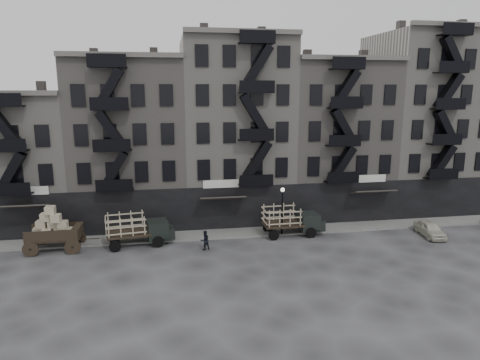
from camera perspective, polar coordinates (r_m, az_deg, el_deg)
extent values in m
plane|color=#38383A|center=(34.68, 1.86, -9.09)|extent=(140.00, 140.00, 0.00)
cube|color=slate|center=(38.11, 0.74, -6.99)|extent=(55.00, 2.50, 0.15)
cube|color=#9C988F|center=(44.33, -27.24, 2.26)|extent=(10.00, 10.00, 12.00)
cube|color=black|center=(40.55, -28.76, -4.50)|extent=(10.00, 0.35, 4.00)
cube|color=#4C4744|center=(43.14, -24.87, 11.08)|extent=(0.70, 0.70, 1.20)
cube|color=gray|center=(42.15, -14.35, 4.85)|extent=(10.00, 10.00, 15.00)
cube|color=black|center=(38.39, -14.51, -4.23)|extent=(10.00, 0.35, 4.00)
cube|color=#595651|center=(36.83, -15.65, 15.81)|extent=(10.00, 0.50, 0.40)
cube|color=#4C4744|center=(42.33, -19.14, 15.60)|extent=(0.70, 0.70, 1.20)
cube|color=#4C4744|center=(41.83, -11.40, 16.06)|extent=(0.70, 0.70, 1.20)
cube|color=#9C988F|center=(42.39, -0.75, 6.62)|extent=(10.00, 10.00, 17.00)
cube|color=black|center=(38.76, 0.40, -3.68)|extent=(10.00, 0.35, 4.00)
cube|color=#595651|center=(37.42, 0.50, 19.25)|extent=(10.00, 0.50, 0.40)
cube|color=#4C4744|center=(42.16, -5.04, 18.94)|extent=(0.70, 0.70, 1.20)
cube|color=#4C4744|center=(42.96, 2.70, 18.84)|extent=(0.70, 0.70, 1.20)
cube|color=gray|center=(45.11, 11.97, 5.41)|extent=(10.00, 10.00, 15.00)
cube|color=black|center=(41.61, 14.11, -2.95)|extent=(10.00, 0.35, 4.00)
cube|color=#595651|center=(40.18, 15.22, 15.48)|extent=(10.00, 0.50, 0.40)
cube|color=#4C4744|center=(43.93, 8.65, 15.95)|extent=(0.70, 0.70, 1.20)
cube|color=#4C4744|center=(45.91, 15.44, 15.49)|extent=(0.70, 0.70, 1.20)
cube|color=#9C988F|center=(49.51, 22.97, 7.04)|extent=(10.00, 10.00, 18.00)
cube|color=black|center=(46.48, 25.50, -2.22)|extent=(10.00, 0.35, 4.00)
cube|color=#595651|center=(45.48, 27.57, 17.93)|extent=(10.00, 0.50, 0.40)
cube|color=#4C4744|center=(48.23, 20.77, 18.56)|extent=(0.70, 0.70, 1.20)
cube|color=#4C4744|center=(51.13, 26.37, 17.69)|extent=(0.70, 0.70, 1.20)
cylinder|color=black|center=(37.10, 5.64, -4.47)|extent=(0.14, 0.14, 4.00)
sphere|color=silver|center=(36.56, 5.71, -1.31)|extent=(0.36, 0.36, 0.36)
cube|color=black|center=(36.87, -23.46, -7.02)|extent=(3.96, 2.12, 0.22)
cylinder|color=black|center=(36.46, -26.16, -8.29)|extent=(1.20, 0.12, 1.20)
cylinder|color=black|center=(38.43, -25.22, -7.19)|extent=(1.20, 0.12, 1.20)
cylinder|color=black|center=(35.66, -21.43, -8.33)|extent=(1.20, 0.12, 1.20)
cylinder|color=black|center=(37.67, -20.72, -7.19)|extent=(1.20, 0.12, 1.20)
cube|color=black|center=(36.32, -20.84, -6.36)|extent=(0.57, 1.75, 0.87)
cube|color=black|center=(35.95, -14.63, -6.92)|extent=(3.69, 2.48, 0.18)
cube|color=black|center=(36.07, -10.93, -6.50)|extent=(1.85, 2.03, 1.52)
cube|color=black|center=(36.27, -9.47, -6.85)|extent=(1.01, 1.62, 0.91)
cylinder|color=black|center=(35.34, -10.85, -8.11)|extent=(0.93, 0.35, 0.91)
cylinder|color=black|center=(37.24, -11.22, -7.07)|extent=(0.93, 0.35, 0.91)
cylinder|color=black|center=(35.17, -16.32, -8.49)|extent=(0.93, 0.35, 0.91)
cylinder|color=black|center=(37.08, -16.40, -7.43)|extent=(0.93, 0.35, 0.91)
cube|color=black|center=(37.39, 5.78, -5.86)|extent=(3.44, 2.06, 0.18)
cube|color=black|center=(38.05, 9.13, -5.47)|extent=(1.63, 1.83, 1.50)
cube|color=black|center=(38.45, 10.39, -5.81)|extent=(0.83, 1.52, 0.90)
cylinder|color=black|center=(37.34, 9.46, -6.96)|extent=(0.90, 0.24, 0.90)
cylinder|color=black|center=(39.13, 8.47, -6.03)|extent=(0.90, 0.24, 0.90)
cylinder|color=black|center=(36.39, 4.52, -7.34)|extent=(0.90, 0.24, 0.90)
cylinder|color=black|center=(38.22, 3.75, -6.37)|extent=(0.90, 0.24, 0.90)
imported|color=beige|center=(40.71, 24.00, -5.98)|extent=(1.88, 3.88, 1.28)
imported|color=black|center=(34.23, -4.71, -8.01)|extent=(0.93, 0.84, 1.58)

